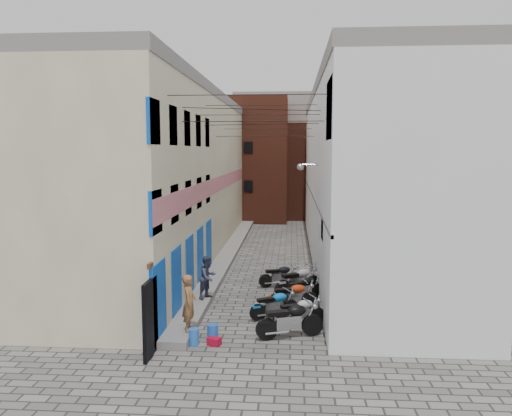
% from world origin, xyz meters
% --- Properties ---
extents(ground, '(90.00, 90.00, 0.00)m').
position_xyz_m(ground, '(0.00, 0.00, 0.00)').
color(ground, '#555250').
rests_on(ground, ground).
extents(plinth, '(0.90, 26.00, 0.25)m').
position_xyz_m(plinth, '(-2.05, 13.00, 0.12)').
color(plinth, gray).
rests_on(plinth, ground).
extents(building_left, '(5.10, 27.00, 9.00)m').
position_xyz_m(building_left, '(-4.98, 12.95, 4.50)').
color(building_left, '#C1B891').
rests_on(building_left, ground).
extents(building_right, '(5.94, 26.00, 9.00)m').
position_xyz_m(building_right, '(5.00, 13.00, 4.51)').
color(building_right, white).
rests_on(building_right, ground).
extents(building_far_brick_left, '(6.00, 6.00, 10.00)m').
position_xyz_m(building_far_brick_left, '(-2.00, 28.00, 5.00)').
color(building_far_brick_left, maroon).
rests_on(building_far_brick_left, ground).
extents(building_far_brick_right, '(5.00, 6.00, 8.00)m').
position_xyz_m(building_far_brick_right, '(3.00, 30.00, 4.00)').
color(building_far_brick_right, maroon).
rests_on(building_far_brick_right, ground).
extents(building_far_concrete, '(8.00, 5.00, 11.00)m').
position_xyz_m(building_far_concrete, '(0.00, 34.00, 5.50)').
color(building_far_concrete, gray).
rests_on(building_far_concrete, ground).
extents(far_shopfront, '(2.00, 0.30, 2.40)m').
position_xyz_m(far_shopfront, '(0.00, 25.20, 1.20)').
color(far_shopfront, black).
rests_on(far_shopfront, ground).
extents(overhead_wires, '(5.80, 13.02, 1.32)m').
position_xyz_m(overhead_wires, '(0.00, 7.64, 7.12)').
color(overhead_wires, black).
rests_on(overhead_wires, ground).
extents(motorcycle_a, '(2.27, 1.35, 1.25)m').
position_xyz_m(motorcycle_a, '(1.39, 1.25, 0.63)').
color(motorcycle_a, black).
rests_on(motorcycle_a, ground).
extents(motorcycle_b, '(1.94, 1.27, 1.08)m').
position_xyz_m(motorcycle_b, '(1.70, 2.30, 0.54)').
color(motorcycle_b, silver).
rests_on(motorcycle_b, ground).
extents(motorcycle_c, '(1.90, 1.39, 1.07)m').
position_xyz_m(motorcycle_c, '(0.85, 3.04, 0.53)').
color(motorcycle_c, blue).
rests_on(motorcycle_c, ground).
extents(motorcycle_d, '(2.03, 1.13, 1.12)m').
position_xyz_m(motorcycle_d, '(1.47, 4.05, 0.56)').
color(motorcycle_d, '#B2300C').
rests_on(motorcycle_d, ground).
extents(motorcycle_e, '(1.94, 1.63, 1.13)m').
position_xyz_m(motorcycle_e, '(1.90, 5.05, 0.56)').
color(motorcycle_e, black).
rests_on(motorcycle_e, ground).
extents(motorcycle_f, '(2.16, 1.74, 1.24)m').
position_xyz_m(motorcycle_f, '(1.71, 6.05, 0.62)').
color(motorcycle_f, '#9A999D').
rests_on(motorcycle_f, ground).
extents(motorcycle_g, '(1.91, 1.09, 1.06)m').
position_xyz_m(motorcycle_g, '(0.93, 7.07, 0.53)').
color(motorcycle_g, black).
rests_on(motorcycle_g, ground).
extents(person_a, '(0.43, 0.65, 1.76)m').
position_xyz_m(person_a, '(-1.70, 1.00, 1.13)').
color(person_a, '#9C6438').
rests_on(person_a, plinth).
extents(person_b, '(0.94, 0.99, 1.62)m').
position_xyz_m(person_b, '(-1.70, 4.41, 1.06)').
color(person_b, '#393C55').
rests_on(person_b, plinth).
extents(water_jug_near, '(0.38, 0.38, 0.49)m').
position_xyz_m(water_jug_near, '(-1.47, 0.50, 0.25)').
color(water_jug_near, blue).
rests_on(water_jug_near, ground).
extents(water_jug_far, '(0.43, 0.43, 0.53)m').
position_xyz_m(water_jug_far, '(-0.95, 0.79, 0.26)').
color(water_jug_far, blue).
rests_on(water_jug_far, ground).
extents(red_crate, '(0.45, 0.39, 0.23)m').
position_xyz_m(red_crate, '(-0.86, 0.50, 0.12)').
color(red_crate, '#A20B26').
rests_on(red_crate, ground).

